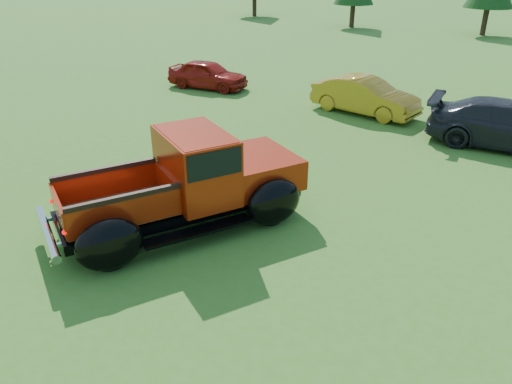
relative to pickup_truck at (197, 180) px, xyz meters
The scene contains 5 objects.
ground 1.33m from the pickup_truck, ahead, with size 120.00×120.00×0.00m, color #38651C.
pickup_truck is the anchor object (origin of this frame).
show_car_red 11.61m from the pickup_truck, 130.89° to the left, with size 1.39×3.46×1.18m, color maroon.
show_car_yellow 9.49m from the pickup_truck, 93.61° to the left, with size 1.37×3.91×1.29m, color #A97A16.
show_car_grey 9.96m from the pickup_truck, 63.77° to the left, with size 1.94×4.77×1.39m, color black.
Camera 1 is at (5.98, -6.95, 5.48)m, focal length 35.00 mm.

